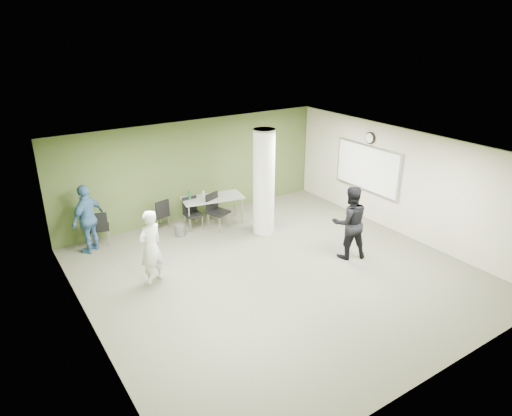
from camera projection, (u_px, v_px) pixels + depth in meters
floor at (277, 273)px, 10.28m from camera, size 8.00×8.00×0.00m
ceiling at (279, 152)px, 9.23m from camera, size 8.00×8.00×0.00m
wall_back at (195, 170)px, 12.85m from camera, size 8.00×2.80×0.02m
wall_left at (86, 267)px, 7.71m from camera, size 0.02×8.00×2.80m
wall_right_cream at (403, 183)px, 11.79m from camera, size 0.02×8.00×2.80m
column at (264, 182)px, 11.81m from camera, size 0.56×0.56×2.80m
whiteboard at (367, 168)px, 12.64m from camera, size 0.05×2.30×1.30m
wall_clock at (370, 138)px, 12.32m from camera, size 0.06×0.32×0.32m
folding_table at (212, 199)px, 12.54m from camera, size 1.78×1.03×1.04m
wastebasket at (180, 231)px, 12.03m from camera, size 0.26×0.26×0.30m
chair_back_left at (99, 226)px, 11.36m from camera, size 0.57×0.57×0.93m
chair_back_right at (160, 213)px, 12.19m from camera, size 0.54×0.54×0.89m
chair_table_left at (192, 211)px, 12.37m from camera, size 0.44×0.44×0.88m
chair_table_right at (216, 208)px, 12.34m from camera, size 0.64×0.64×0.99m
woman_white at (151, 247)px, 9.63m from camera, size 0.71×0.60×1.67m
man_black at (350, 223)px, 10.68m from camera, size 1.06×0.96×1.79m
man_blue at (88, 219)px, 10.97m from camera, size 1.07×0.91×1.72m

